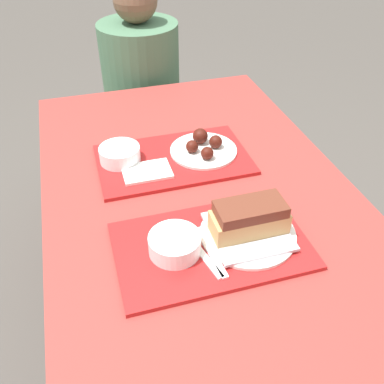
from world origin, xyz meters
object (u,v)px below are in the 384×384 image
object	(u,v)px
tray_near	(211,246)
brisket_sandwich_plate	(249,224)
wings_plate_far	(204,147)
person_seated_across	(141,72)
bowl_coleslaw_far	(120,153)
bowl_coleslaw_near	(175,243)
tray_far	(173,160)

from	to	relation	value
tray_near	brisket_sandwich_plate	world-z (taller)	brisket_sandwich_plate
wings_plate_far	person_seated_across	size ratio (longest dim) A/B	0.31
tray_near	bowl_coleslaw_far	size ratio (longest dim) A/B	3.75
brisket_sandwich_plate	bowl_coleslaw_far	bearing A→B (deg)	121.20
brisket_sandwich_plate	person_seated_across	bearing A→B (deg)	92.30
bowl_coleslaw_far	person_seated_across	distance (m)	0.77
bowl_coleslaw_near	bowl_coleslaw_far	bearing A→B (deg)	98.77
bowl_coleslaw_far	brisket_sandwich_plate	bearing A→B (deg)	-58.80
tray_near	brisket_sandwich_plate	bearing A→B (deg)	3.05
tray_near	brisket_sandwich_plate	xyz separation A→B (m)	(0.10, 0.01, 0.04)
wings_plate_far	brisket_sandwich_plate	bearing A→B (deg)	-91.39
person_seated_across	tray_near	bearing A→B (deg)	-92.45
bowl_coleslaw_far	tray_far	bearing A→B (deg)	-11.58
brisket_sandwich_plate	person_seated_across	world-z (taller)	person_seated_across
tray_near	person_seated_across	size ratio (longest dim) A/B	0.68
tray_near	tray_far	xyz separation A→B (m)	(0.00, 0.38, 0.00)
tray_near	person_seated_across	xyz separation A→B (m)	(0.05, 1.15, -0.03)
wings_plate_far	tray_far	bearing A→B (deg)	-173.67
tray_far	bowl_coleslaw_far	world-z (taller)	bowl_coleslaw_far
bowl_coleslaw_near	tray_far	bearing A→B (deg)	76.19
tray_far	brisket_sandwich_plate	size ratio (longest dim) A/B	1.96
tray_far	wings_plate_far	xyz separation A→B (m)	(0.10, 0.01, 0.02)
tray_near	wings_plate_far	world-z (taller)	wings_plate_far
wings_plate_far	bowl_coleslaw_near	bearing A→B (deg)	-116.34
bowl_coleslaw_near	person_seated_across	world-z (taller)	person_seated_across
wings_plate_far	person_seated_across	distance (m)	0.76
person_seated_across	brisket_sandwich_plate	bearing A→B (deg)	-87.70
bowl_coleslaw_near	wings_plate_far	xyz separation A→B (m)	(0.19, 0.39, -0.01)
brisket_sandwich_plate	wings_plate_far	distance (m)	0.39
bowl_coleslaw_far	person_seated_across	bearing A→B (deg)	74.70
bowl_coleslaw_near	bowl_coleslaw_far	world-z (taller)	same
wings_plate_far	tray_near	bearing A→B (deg)	-104.91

